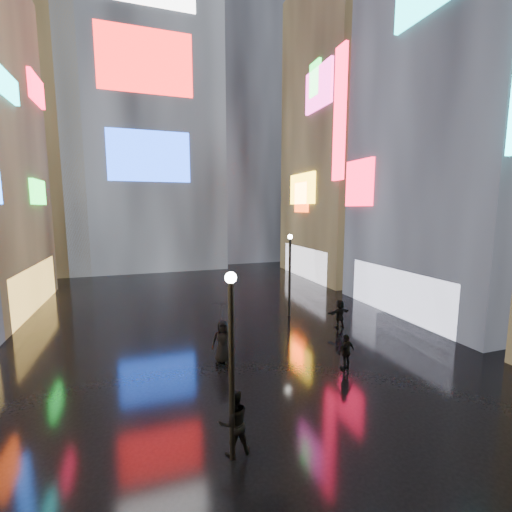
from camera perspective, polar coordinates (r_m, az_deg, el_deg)
name	(u,v)px	position (r m, az deg, el deg)	size (l,w,h in m)	color
ground	(215,319)	(21.65, -6.85, -10.39)	(140.00, 140.00, 0.00)	black
building_right_mid	(473,76)	(27.63, 32.49, 24.03)	(10.28, 13.70, 30.00)	black
building_right_far	(352,135)	(36.91, 15.68, 18.89)	(10.28, 12.00, 28.00)	black
tower_main	(145,85)	(46.37, -18.08, 25.44)	(16.00, 14.20, 42.00)	black
tower_flank_right	(239,132)	(49.04, -2.81, 19.96)	(12.00, 12.00, 34.00)	black
tower_flank_left	(37,148)	(43.75, -32.64, 14.89)	(10.00, 10.00, 26.00)	black
lamp_near	(232,357)	(9.34, -4.09, -16.38)	(0.30, 0.30, 5.20)	black
lamp_far	(290,270)	(21.53, 5.64, -2.38)	(0.30, 0.30, 5.20)	black
pedestrian_1	(234,422)	(10.52, -3.74, -25.91)	(0.91, 0.71, 1.86)	black
pedestrian_3	(346,352)	(15.51, 14.80, -15.18)	(0.90, 0.37, 1.53)	black
pedestrian_4	(223,341)	(15.64, -5.60, -13.97)	(0.94, 0.61, 1.92)	black
pedestrian_5	(340,314)	(20.42, 13.79, -9.34)	(1.48, 0.47, 1.60)	black
umbrella_2	(222,311)	(15.18, -5.67, -9.14)	(0.92, 0.93, 0.84)	black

